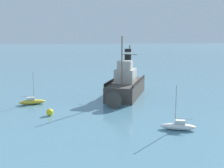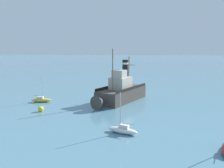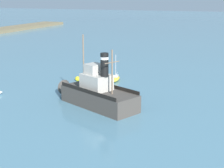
{
  "view_description": "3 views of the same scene",
  "coord_description": "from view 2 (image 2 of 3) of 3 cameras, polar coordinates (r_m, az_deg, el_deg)",
  "views": [
    {
      "loc": [
        8.73,
        45.31,
        9.99
      ],
      "look_at": [
        0.89,
        0.3,
        2.07
      ],
      "focal_mm": 45.0,
      "sensor_mm": 36.0,
      "label": 1
    },
    {
      "loc": [
        -5.59,
        44.94,
        10.0
      ],
      "look_at": [
        0.69,
        -1.03,
        2.96
      ],
      "focal_mm": 38.0,
      "sensor_mm": 36.0,
      "label": 2
    },
    {
      "loc": [
        -43.72,
        -18.34,
        15.32
      ],
      "look_at": [
        0.9,
        -0.48,
        2.81
      ],
      "focal_mm": 55.0,
      "sensor_mm": 36.0,
      "label": 3
    }
  ],
  "objects": [
    {
      "name": "sailboat_white",
      "position": [
        28.57,
        2.57,
        -10.96
      ],
      "size": [
        3.95,
        2.34,
        4.9
      ],
      "color": "white",
      "rests_on": "ground"
    },
    {
      "name": "ground_plane",
      "position": [
        46.37,
        0.67,
        -3.82
      ],
      "size": [
        600.0,
        600.0,
        0.0
      ],
      "primitive_type": "plane",
      "color": "teal"
    },
    {
      "name": "old_tugboat",
      "position": [
        44.78,
        2.01,
        -1.89
      ],
      "size": [
        9.08,
        14.49,
        9.9
      ],
      "color": "#423D38",
      "rests_on": "ground"
    },
    {
      "name": "sailboat_yellow",
      "position": [
        46.37,
        -16.65,
        -3.65
      ],
      "size": [
        3.92,
        1.64,
        4.9
      ],
      "color": "gold",
      "rests_on": "ground"
    },
    {
      "name": "mooring_buoy",
      "position": [
        39.47,
        -16.78,
        -5.76
      ],
      "size": [
        0.88,
        0.88,
        0.88
      ],
      "primitive_type": "sphere",
      "color": "yellow",
      "rests_on": "ground"
    }
  ]
}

